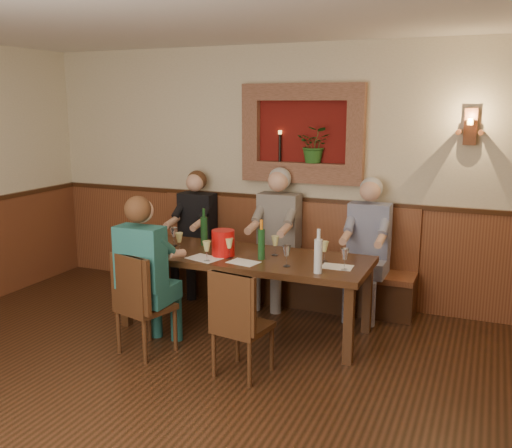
# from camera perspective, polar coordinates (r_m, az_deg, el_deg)

# --- Properties ---
(ground_plane) EXTENTS (6.00, 6.00, 0.00)m
(ground_plane) POSITION_cam_1_polar(r_m,az_deg,el_deg) (4.25, -11.84, -18.97)
(ground_plane) COLOR black
(ground_plane) RESTS_ON ground
(room_shell) EXTENTS (6.04, 6.04, 2.82)m
(room_shell) POSITION_cam_1_polar(r_m,az_deg,el_deg) (3.67, -13.10, 7.29)
(room_shell) COLOR beige
(room_shell) RESTS_ON ground
(wainscoting) EXTENTS (6.02, 6.02, 1.15)m
(wainscoting) POSITION_cam_1_polar(r_m,az_deg,el_deg) (3.98, -12.21, -11.70)
(wainscoting) COLOR brown
(wainscoting) RESTS_ON ground
(wall_niche) EXTENTS (1.36, 0.30, 1.06)m
(wall_niche) POSITION_cam_1_polar(r_m,az_deg,el_deg) (6.22, 4.97, 8.57)
(wall_niche) COLOR #61110D
(wall_niche) RESTS_ON ground
(wall_sconce) EXTENTS (0.25, 0.20, 0.35)m
(wall_sconce) POSITION_cam_1_polar(r_m,az_deg,el_deg) (5.91, 20.65, 9.02)
(wall_sconce) COLOR brown
(wall_sconce) RESTS_ON ground
(dining_table) EXTENTS (2.40, 0.90, 0.75)m
(dining_table) POSITION_cam_1_polar(r_m,az_deg,el_deg) (5.48, -1.17, -3.86)
(dining_table) COLOR #3B2211
(dining_table) RESTS_ON ground
(bench) EXTENTS (3.00, 0.45, 1.11)m
(bench) POSITION_cam_1_polar(r_m,az_deg,el_deg) (6.42, 2.26, -4.72)
(bench) COLOR #381E0F
(bench) RESTS_ON ground
(chair_near_left) EXTENTS (0.51, 0.51, 0.93)m
(chair_near_left) POSITION_cam_1_polar(r_m,az_deg,el_deg) (5.18, -11.04, -9.76)
(chair_near_left) COLOR #3B2211
(chair_near_left) RESTS_ON ground
(chair_near_right) EXTENTS (0.45, 0.45, 0.90)m
(chair_near_right) POSITION_cam_1_polar(r_m,az_deg,el_deg) (4.71, -1.43, -11.94)
(chair_near_right) COLOR #3B2211
(chair_near_right) RESTS_ON ground
(person_bench_left) EXTENTS (0.42, 0.51, 1.42)m
(person_bench_left) POSITION_cam_1_polar(r_m,az_deg,el_deg) (6.66, -6.21, -1.86)
(person_bench_left) COLOR black
(person_bench_left) RESTS_ON ground
(person_bench_mid) EXTENTS (0.45, 0.55, 1.49)m
(person_bench_mid) POSITION_cam_1_polar(r_m,az_deg,el_deg) (6.24, 2.00, -2.41)
(person_bench_mid) COLOR #55504E
(person_bench_mid) RESTS_ON ground
(person_bench_right) EXTENTS (0.43, 0.52, 1.44)m
(person_bench_right) POSITION_cam_1_polar(r_m,az_deg,el_deg) (5.98, 10.97, -3.52)
(person_bench_right) COLOR navy
(person_bench_right) RESTS_ON ground
(person_chair_front) EXTENTS (0.42, 0.51, 1.42)m
(person_chair_front) POSITION_cam_1_polar(r_m,az_deg,el_deg) (5.12, -10.75, -6.26)
(person_chair_front) COLOR navy
(person_chair_front) RESTS_ON ground
(spittoon_bucket) EXTENTS (0.25, 0.25, 0.25)m
(spittoon_bucket) POSITION_cam_1_polar(r_m,az_deg,el_deg) (5.41, -3.30, -1.90)
(spittoon_bucket) COLOR red
(spittoon_bucket) RESTS_ON dining_table
(wine_bottle_green_a) EXTENTS (0.07, 0.07, 0.37)m
(wine_bottle_green_a) POSITION_cam_1_polar(r_m,az_deg,el_deg) (5.27, 0.54, -1.94)
(wine_bottle_green_a) COLOR #19471E
(wine_bottle_green_a) RESTS_ON dining_table
(wine_bottle_green_b) EXTENTS (0.09, 0.09, 0.38)m
(wine_bottle_green_b) POSITION_cam_1_polar(r_m,az_deg,el_deg) (5.82, -5.22, -0.62)
(wine_bottle_green_b) COLOR #19471E
(wine_bottle_green_b) RESTS_ON dining_table
(water_bottle) EXTENTS (0.09, 0.09, 0.38)m
(water_bottle) POSITION_cam_1_polar(r_m,az_deg,el_deg) (4.87, 6.24, -3.11)
(water_bottle) COLOR silver
(water_bottle) RESTS_ON dining_table
(tasting_sheet_a) EXTENTS (0.25, 0.18, 0.00)m
(tasting_sheet_a) POSITION_cam_1_polar(r_m,az_deg,el_deg) (5.67, -9.09, -2.66)
(tasting_sheet_a) COLOR white
(tasting_sheet_a) RESTS_ON dining_table
(tasting_sheet_b) EXTENTS (0.30, 0.24, 0.00)m
(tasting_sheet_b) POSITION_cam_1_polar(r_m,az_deg,el_deg) (5.20, -1.26, -3.85)
(tasting_sheet_b) COLOR white
(tasting_sheet_b) RESTS_ON dining_table
(tasting_sheet_c) EXTENTS (0.28, 0.21, 0.00)m
(tasting_sheet_c) POSITION_cam_1_polar(r_m,az_deg,el_deg) (5.11, 8.11, -4.26)
(tasting_sheet_c) COLOR white
(tasting_sheet_c) RESTS_ON dining_table
(tasting_sheet_d) EXTENTS (0.35, 0.29, 0.00)m
(tasting_sheet_d) POSITION_cam_1_polar(r_m,az_deg,el_deg) (5.35, -5.21, -3.43)
(tasting_sheet_d) COLOR white
(tasting_sheet_d) RESTS_ON dining_table
(wine_glass_0) EXTENTS (0.08, 0.08, 0.19)m
(wine_glass_0) POSITION_cam_1_polar(r_m,az_deg,el_deg) (5.83, -8.22, -1.27)
(wine_glass_0) COLOR white
(wine_glass_0) RESTS_ON dining_table
(wine_glass_1) EXTENTS (0.08, 0.08, 0.19)m
(wine_glass_1) POSITION_cam_1_polar(r_m,az_deg,el_deg) (5.83, -10.79, -1.37)
(wine_glass_1) COLOR #CECC7B
(wine_glass_1) RESTS_ON dining_table
(wine_glass_2) EXTENTS (0.08, 0.08, 0.19)m
(wine_glass_2) POSITION_cam_1_polar(r_m,az_deg,el_deg) (5.00, 8.85, -3.52)
(wine_glass_2) COLOR white
(wine_glass_2) RESTS_ON dining_table
(wine_glass_3) EXTENTS (0.08, 0.08, 0.19)m
(wine_glass_3) POSITION_cam_1_polar(r_m,az_deg,el_deg) (5.66, -3.20, -1.58)
(wine_glass_3) COLOR white
(wine_glass_3) RESTS_ON dining_table
(wine_glass_4) EXTENTS (0.08, 0.08, 0.19)m
(wine_glass_4) POSITION_cam_1_polar(r_m,az_deg,el_deg) (5.06, 3.08, -3.22)
(wine_glass_4) COLOR white
(wine_glass_4) RESTS_ON dining_table
(wine_glass_5) EXTENTS (0.08, 0.08, 0.19)m
(wine_glass_5) POSITION_cam_1_polar(r_m,az_deg,el_deg) (5.41, 1.93, -2.19)
(wine_glass_5) COLOR #CECC7B
(wine_glass_5) RESTS_ON dining_table
(wine_glass_6) EXTENTS (0.08, 0.08, 0.19)m
(wine_glass_6) POSITION_cam_1_polar(r_m,az_deg,el_deg) (5.23, -4.95, -2.73)
(wine_glass_6) COLOR #CECC7B
(wine_glass_6) RESTS_ON dining_table
(wine_glass_7) EXTENTS (0.08, 0.08, 0.19)m
(wine_glass_7) POSITION_cam_1_polar(r_m,az_deg,el_deg) (5.32, -2.69, -2.43)
(wine_glass_7) COLOR #CECC7B
(wine_glass_7) RESTS_ON dining_table
(wine_glass_8) EXTENTS (0.08, 0.08, 0.19)m
(wine_glass_8) POSITION_cam_1_polar(r_m,az_deg,el_deg) (5.24, 6.85, -2.76)
(wine_glass_8) COLOR #CECC7B
(wine_glass_8) RESTS_ON dining_table
(wine_glass_9) EXTENTS (0.08, 0.08, 0.19)m
(wine_glass_9) POSITION_cam_1_polar(r_m,az_deg,el_deg) (5.59, -7.67, -1.83)
(wine_glass_9) COLOR #CECC7B
(wine_glass_9) RESTS_ON dining_table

